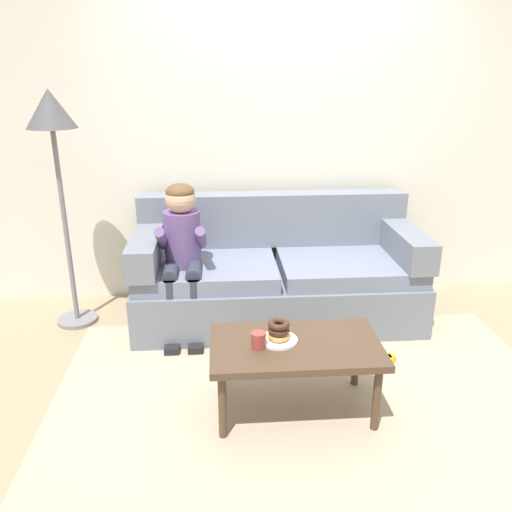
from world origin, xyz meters
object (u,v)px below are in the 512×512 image
person_child (182,246)px  mug (259,340)px  coffee_table (295,351)px  couch (276,276)px  floor_lamp (53,134)px  toy_controller (379,359)px  donut (279,336)px

person_child → mug: person_child is taller
coffee_table → couch: bearing=88.5°
person_child → mug: size_ratio=12.24×
floor_lamp → person_child: bearing=-14.7°
couch → toy_controller: couch is taller
person_child → donut: person_child is taller
couch → toy_controller: size_ratio=9.39×
person_child → mug: 1.14m
couch → coffee_table: bearing=-91.5°
couch → person_child: (-0.69, -0.20, 0.33)m
mug → floor_lamp: (-1.31, 1.25, 0.95)m
couch → floor_lamp: size_ratio=1.23×
coffee_table → toy_controller: coffee_table is taller
couch → floor_lamp: (-1.54, 0.02, 1.08)m
coffee_table → toy_controller: (0.64, 0.45, -0.36)m
couch → donut: bearing=-95.9°
person_child → toy_controller: (1.30, -0.54, -0.65)m
person_child → donut: bearing=-59.4°
couch → donut: 1.18m
mug → toy_controller: 1.07m
donut → coffee_table: bearing=-18.6°
couch → floor_lamp: bearing=179.3°
coffee_table → mug: bearing=-171.3°
coffee_table → donut: 0.12m
donut → mug: mug is taller
donut → person_child: bearing=120.6°
person_child → floor_lamp: size_ratio=0.64×
couch → donut: (-0.12, -1.17, 0.12)m
person_child → couch: bearing=16.4°
person_child → donut: 1.14m
couch → toy_controller: bearing=-51.0°
couch → mug: size_ratio=23.58×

